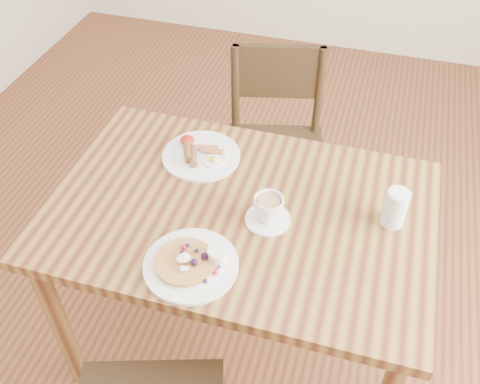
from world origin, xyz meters
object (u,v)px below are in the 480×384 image
Objects in this scene: breakfast_plate at (200,154)px; teacup_saucer at (268,210)px; dining_table at (240,229)px; chair_far at (275,142)px; water_glass at (395,208)px; pancake_plate at (192,263)px.

teacup_saucer is (0.30, -0.23, 0.03)m from breakfast_plate.
dining_table is 1.36× the size of chair_far.
water_glass is (0.46, 0.07, 0.16)m from dining_table.
dining_table is 4.44× the size of pancake_plate.
dining_table is 0.29m from pancake_plate.
pancake_plate is at bearing -103.93° from dining_table.
chair_far reaches higher than dining_table.
dining_table is at bearing 76.07° from pancake_plate.
dining_table is 0.69m from chair_far.
breakfast_plate is (-0.17, -0.47, 0.27)m from chair_far.
water_glass is (0.66, -0.13, 0.05)m from breakfast_plate.
breakfast_plate is at bearing 57.17° from chair_far.
dining_table is 4.44× the size of breakfast_plate.
water_glass is at bearing -10.88° from breakfast_plate.
teacup_saucer reaches higher than dining_table.
water_glass reaches higher than pancake_plate.
pancake_plate reaches higher than breakfast_plate.
chair_far reaches higher than breakfast_plate.
dining_table is 8.57× the size of teacup_saucer.
teacup_saucer is (0.10, -0.03, 0.14)m from dining_table.
water_glass is (0.52, 0.33, 0.05)m from pancake_plate.
chair_far reaches higher than pancake_plate.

